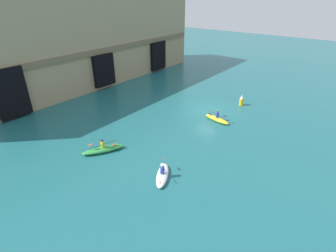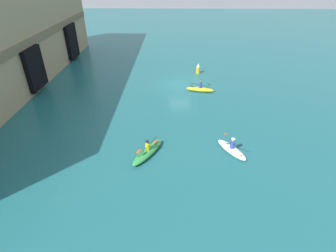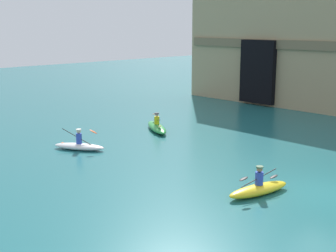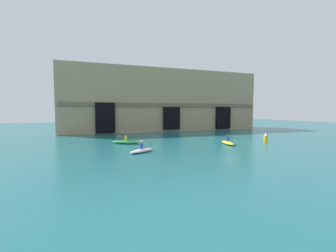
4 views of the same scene
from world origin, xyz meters
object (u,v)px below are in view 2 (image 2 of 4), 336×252
(kayak_green, at_px, (148,152))
(marker_buoy, at_px, (198,69))
(kayak_yellow, at_px, (200,89))
(kayak_white, at_px, (232,149))

(kayak_green, relative_size, marker_buoy, 2.67)
(kayak_yellow, height_order, marker_buoy, marker_buoy)
(kayak_green, bearing_deg, kayak_yellow, -174.01)
(marker_buoy, bearing_deg, kayak_yellow, 177.99)
(kayak_green, height_order, marker_buoy, marker_buoy)
(kayak_white, relative_size, marker_buoy, 2.21)
(kayak_green, distance_m, kayak_yellow, 11.88)
(marker_buoy, bearing_deg, kayak_white, -175.80)
(kayak_green, xyz_separation_m, marker_buoy, (16.39, -4.79, 0.35))
(marker_buoy, bearing_deg, kayak_green, 163.69)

